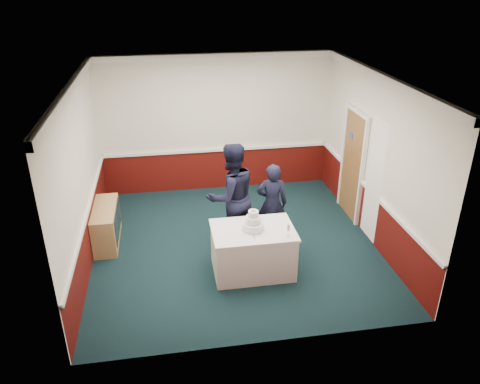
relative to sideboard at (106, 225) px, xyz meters
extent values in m
plane|color=black|center=(2.28, -0.48, -0.35)|extent=(5.00, 5.00, 0.00)
cube|color=silver|center=(2.28, 2.00, 1.15)|extent=(5.00, 0.05, 3.00)
cube|color=silver|center=(-0.20, -0.48, 1.15)|extent=(0.05, 5.00, 3.00)
cube|color=silver|center=(4.75, -0.48, 1.15)|extent=(0.05, 5.00, 3.00)
cube|color=white|center=(2.28, -0.48, 2.62)|extent=(5.00, 5.00, 0.05)
cube|color=#4D0D0A|center=(2.28, 2.00, 0.10)|extent=(5.00, 0.02, 0.90)
cube|color=white|center=(2.28, 1.99, 0.57)|extent=(4.98, 0.05, 0.06)
cube|color=white|center=(2.28, 1.98, 2.58)|extent=(5.00, 0.08, 0.12)
cube|color=brown|center=(4.74, 0.32, 0.70)|extent=(0.05, 0.90, 2.10)
cube|color=#234799|center=(4.71, 0.47, 1.27)|extent=(0.01, 0.12, 0.12)
cube|color=white|center=(4.70, -0.73, 0.85)|extent=(0.02, 0.60, 2.20)
cube|color=tan|center=(0.00, 0.00, 0.00)|extent=(0.40, 1.20, 0.70)
cube|color=black|center=(0.20, 0.00, 0.05)|extent=(0.01, 1.00, 0.50)
cube|color=white|center=(2.44, -1.33, 0.03)|extent=(1.28, 0.88, 0.76)
cube|color=white|center=(2.44, -1.33, 0.42)|extent=(1.32, 0.92, 0.04)
cylinder|color=white|center=(2.44, -1.33, 0.50)|extent=(0.34, 0.34, 0.12)
cylinder|color=silver|center=(2.44, -1.33, 0.45)|extent=(0.35, 0.35, 0.03)
cylinder|color=white|center=(2.44, -1.33, 0.61)|extent=(0.24, 0.24, 0.11)
cylinder|color=silver|center=(2.44, -1.33, 0.57)|extent=(0.25, 0.25, 0.02)
cylinder|color=white|center=(2.44, -1.33, 0.72)|extent=(0.16, 0.16, 0.10)
cylinder|color=silver|center=(2.44, -1.33, 0.68)|extent=(0.17, 0.17, 0.02)
sphere|color=#EDE5C9|center=(2.44, -1.33, 0.79)|extent=(0.03, 0.03, 0.03)
sphere|color=#EDE5C9|center=(2.47, -1.32, 0.79)|extent=(0.03, 0.03, 0.03)
sphere|color=#EDE5C9|center=(2.42, -1.31, 0.79)|extent=(0.03, 0.03, 0.03)
sphere|color=#EDE5C9|center=(2.46, -1.35, 0.79)|extent=(0.03, 0.03, 0.03)
sphere|color=#EDE5C9|center=(2.41, -1.34, 0.79)|extent=(0.03, 0.03, 0.03)
cube|color=silver|center=(2.41, -1.53, 0.44)|extent=(0.02, 0.22, 0.00)
cylinder|color=silver|center=(2.94, -1.61, 0.44)|extent=(0.05, 0.05, 0.01)
cylinder|color=silver|center=(2.94, -1.61, 0.49)|extent=(0.01, 0.01, 0.09)
cylinder|color=silver|center=(2.94, -1.61, 0.59)|extent=(0.04, 0.04, 0.11)
imported|color=black|center=(2.22, -0.45, 0.62)|extent=(1.13, 1.01, 1.94)
imported|color=black|center=(2.96, -0.43, 0.40)|extent=(0.60, 0.45, 1.51)
camera|label=1|loc=(1.17, -7.65, 4.20)|focal=35.00mm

